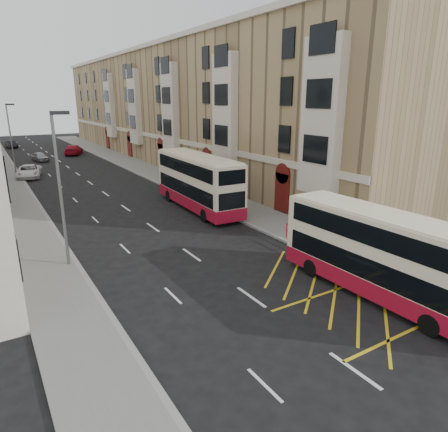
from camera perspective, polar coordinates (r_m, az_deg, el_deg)
ground at (r=16.04m, az=12.53°, el=-16.98°), size 200.00×200.00×0.00m
pavement_right at (r=44.01m, az=-7.18°, el=5.03°), size 4.00×120.00×0.15m
pavement_left at (r=40.38m, az=-27.63°, el=2.22°), size 3.00×120.00×0.15m
kerb_right at (r=43.25m, az=-9.60°, el=4.73°), size 0.25×120.00×0.15m
kerb_left at (r=40.49m, az=-25.53°, el=2.53°), size 0.25×120.00×0.15m
road_markings at (r=55.92m, az=-21.24°, el=6.42°), size 10.00×110.00×0.01m
terrace_right at (r=60.01m, az=-7.57°, el=15.22°), size 10.75×79.00×15.25m
guard_railing at (r=23.31m, az=14.09°, el=-3.79°), size 0.06×6.56×1.01m
street_lamp_near at (r=22.02m, az=-22.35°, el=4.51°), size 0.93×0.18×8.00m
street_lamp_far at (r=51.65m, az=-28.14°, el=10.06°), size 0.93×0.18×8.00m
double_decker_front at (r=19.23m, az=21.47°, el=-5.20°), size 2.48×9.95×3.95m
double_decker_rear at (r=32.28m, az=-3.79°, el=4.86°), size 2.96×11.13×4.40m
pedestrian_near at (r=21.17m, az=21.40°, el=-6.42°), size 0.66×0.64×1.53m
pedestrian_mid at (r=22.86m, az=29.15°, el=-5.44°), size 0.94×0.78×1.74m
pedestrian_far at (r=21.80m, az=21.61°, el=-5.65°), size 1.01×0.82×1.61m
white_van at (r=50.66m, az=-26.12°, el=5.73°), size 3.27×5.51×1.44m
car_silver at (r=63.47m, az=-24.83°, el=7.69°), size 2.29×4.03×1.29m
car_dark at (r=82.93m, az=-28.12°, el=9.02°), size 2.04×4.12×1.30m
car_red at (r=68.89m, az=-20.70°, el=8.85°), size 4.03×5.83×1.57m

